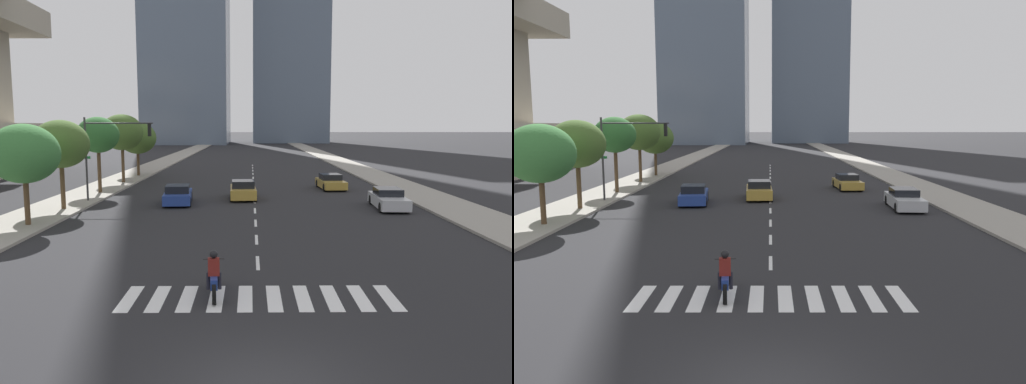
# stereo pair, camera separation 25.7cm
# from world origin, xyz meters

# --- Properties ---
(sidewalk_east) EXTENTS (4.00, 260.00, 0.15)m
(sidewalk_east) POSITION_xyz_m (12.84, 30.00, 0.07)
(sidewalk_east) COLOR gray
(sidewalk_east) RESTS_ON ground
(sidewalk_west) EXTENTS (4.00, 260.00, 0.15)m
(sidewalk_west) POSITION_xyz_m (-12.84, 30.00, 0.07)
(sidewalk_west) COLOR gray
(sidewalk_west) RESTS_ON ground
(crosswalk_near) EXTENTS (8.55, 2.39, 0.01)m
(crosswalk_near) POSITION_xyz_m (-0.00, 5.59, 0.00)
(crosswalk_near) COLOR silver
(crosswalk_near) RESTS_ON ground
(lane_divider_center) EXTENTS (0.14, 50.00, 0.01)m
(lane_divider_center) POSITION_xyz_m (0.00, 33.59, 0.00)
(lane_divider_center) COLOR silver
(lane_divider_center) RESTS_ON ground
(motorcycle_third) EXTENTS (0.70, 2.23, 1.49)m
(motorcycle_third) POSITION_xyz_m (-1.44, 5.88, 0.58)
(motorcycle_third) COLOR black
(motorcycle_third) RESTS_ON ground
(sedan_blue_0) EXTENTS (2.16, 4.45, 1.32)m
(sedan_blue_0) POSITION_xyz_m (-5.26, 24.43, 0.61)
(sedan_blue_0) COLOR navy
(sedan_blue_0) RESTS_ON ground
(sedan_silver_1) EXTENTS (2.03, 4.81, 1.30)m
(sedan_silver_1) POSITION_xyz_m (8.68, 22.43, 0.61)
(sedan_silver_1) COLOR #B7BABF
(sedan_silver_1) RESTS_ON ground
(sedan_gold_2) EXTENTS (2.12, 4.40, 1.27)m
(sedan_gold_2) POSITION_xyz_m (6.53, 32.35, 0.59)
(sedan_gold_2) COLOR #B28E38
(sedan_gold_2) RESTS_ON ground
(sedan_gold_3) EXTENTS (2.01, 4.31, 1.37)m
(sedan_gold_3) POSITION_xyz_m (-0.83, 26.74, 0.63)
(sedan_gold_3) COLOR #B28E38
(sedan_gold_3) RESTS_ON ground
(traffic_signal_far) EXTENTS (4.98, 0.28, 5.75)m
(traffic_signal_far) POSITION_xyz_m (-9.88, 25.09, 4.12)
(traffic_signal_far) COLOR #333335
(traffic_signal_far) RESTS_ON sidewalk_west
(street_tree_nearest) EXTENTS (3.64, 3.64, 5.29)m
(street_tree_nearest) POSITION_xyz_m (-12.04, 16.59, 3.88)
(street_tree_nearest) COLOR #4C3823
(street_tree_nearest) RESTS_ON sidewalk_west
(street_tree_second) EXTENTS (3.50, 3.50, 5.54)m
(street_tree_second) POSITION_xyz_m (-12.04, 21.63, 4.19)
(street_tree_second) COLOR #4C3823
(street_tree_second) RESTS_ON sidewalk_west
(street_tree_third) EXTENTS (3.25, 3.25, 5.86)m
(street_tree_third) POSITION_xyz_m (-12.04, 29.27, 4.60)
(street_tree_third) COLOR #4C3823
(street_tree_third) RESTS_ON sidewalk_west
(street_tree_fourth) EXTENTS (3.85, 3.85, 6.22)m
(street_tree_fourth) POSITION_xyz_m (-12.04, 36.49, 4.71)
(street_tree_fourth) COLOR #4C3823
(street_tree_fourth) RESTS_ON sidewalk_west
(street_tree_fifth) EXTENTS (3.89, 3.89, 5.57)m
(street_tree_fifth) POSITION_xyz_m (-12.04, 42.70, 4.05)
(street_tree_fifth) COLOR #4C3823
(street_tree_fifth) RESTS_ON sidewalk_west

